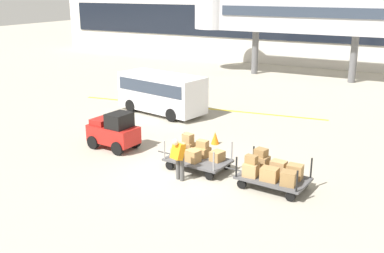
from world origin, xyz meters
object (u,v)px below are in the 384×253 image
baggage_handler (178,157)px  shuttle_van (162,91)px  baggage_tug (114,131)px  baggage_cart_middle (272,172)px  baggage_cart_lead (196,154)px  safety_cone_near (215,138)px

baggage_handler → shuttle_van: size_ratio=0.31×
baggage_tug → shuttle_van: shuttle_van is taller
baggage_tug → baggage_cart_middle: bearing=-5.2°
baggage_cart_lead → safety_cone_near: (-0.54, 2.82, -0.27)m
baggage_cart_lead → safety_cone_near: baggage_cart_lead is taller
baggage_cart_middle → shuttle_van: shuttle_van is taller
baggage_cart_lead → shuttle_van: 8.02m
shuttle_van → baggage_cart_middle: bearing=-37.6°
baggage_cart_middle → baggage_handler: size_ratio=1.95×
baggage_handler → baggage_tug: bearing=158.3°
shuttle_van → baggage_tug: bearing=-78.0°
baggage_cart_middle → baggage_cart_lead: bearing=173.9°
baggage_tug → baggage_handler: 4.33m
baggage_cart_lead → baggage_handler: (0.00, -1.28, 0.32)m
shuttle_van → safety_cone_near: (4.69, -3.22, -0.96)m
baggage_cart_middle → safety_cone_near: 4.78m
baggage_tug → baggage_cart_lead: size_ratio=0.72×
baggage_tug → baggage_handler: bearing=-21.7°
baggage_cart_lead → safety_cone_near: size_ratio=5.55×
baggage_tug → baggage_cart_lead: 4.04m
baggage_tug → safety_cone_near: bearing=35.7°
baggage_cart_middle → shuttle_van: 10.46m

